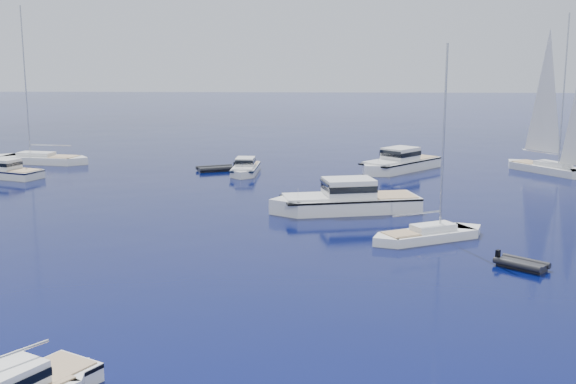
% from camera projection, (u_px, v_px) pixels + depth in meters
% --- Properties ---
extents(motor_cruiser_centre, '(12.49, 6.22, 3.14)m').
position_uv_depth(motor_cruiser_centre, '(345.00, 211.00, 52.89)').
color(motor_cruiser_centre, silver).
rests_on(motor_cruiser_centre, ground).
extents(motor_cruiser_far_l, '(8.99, 5.56, 2.26)m').
position_uv_depth(motor_cruiser_far_l, '(4.00, 177.00, 67.62)').
color(motor_cruiser_far_l, silver).
rests_on(motor_cruiser_far_l, ground).
extents(motor_cruiser_distant, '(10.04, 10.64, 2.94)m').
position_uv_depth(motor_cruiser_distant, '(399.00, 170.00, 71.51)').
color(motor_cruiser_distant, silver).
rests_on(motor_cruiser_distant, ground).
extents(motor_cruiser_horizon, '(2.51, 7.66, 2.00)m').
position_uv_depth(motor_cruiser_horizon, '(245.00, 173.00, 69.71)').
color(motor_cruiser_horizon, silver).
rests_on(motor_cruiser_horizon, ground).
extents(sailboat_centre, '(8.63, 5.92, 12.60)m').
position_uv_depth(sailboat_centre, '(428.00, 240.00, 44.80)').
color(sailboat_centre, white).
rests_on(sailboat_centre, ground).
extents(sailboat_sails_r, '(8.28, 10.58, 15.89)m').
position_uv_depth(sailboat_sails_r, '(549.00, 173.00, 70.25)').
color(sailboat_sails_r, silver).
rests_on(sailboat_sails_r, ground).
extents(sailboat_far_l, '(11.96, 4.94, 17.08)m').
position_uv_depth(sailboat_far_l, '(41.00, 163.00, 76.45)').
color(sailboat_far_l, silver).
rests_on(sailboat_far_l, ground).
extents(tender_grey_near, '(3.23, 3.15, 0.95)m').
position_uv_depth(tender_grey_near, '(521.00, 268.00, 38.82)').
color(tender_grey_near, black).
rests_on(tender_grey_near, ground).
extents(tender_grey_far, '(4.48, 3.59, 0.95)m').
position_uv_depth(tender_grey_far, '(216.00, 171.00, 71.40)').
color(tender_grey_far, black).
rests_on(tender_grey_far, ground).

